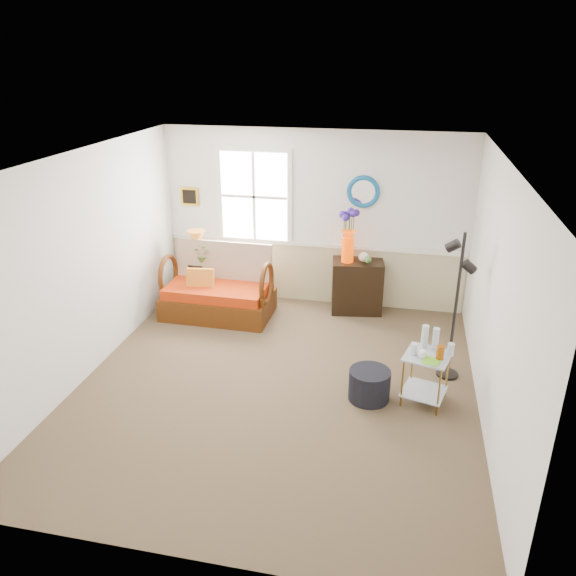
% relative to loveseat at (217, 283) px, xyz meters
% --- Properties ---
extents(floor, '(4.50, 5.00, 0.01)m').
position_rel_loveseat_xyz_m(floor, '(1.26, -1.68, -0.51)').
color(floor, brown).
rests_on(floor, ground).
extents(ceiling, '(4.50, 5.00, 0.01)m').
position_rel_loveseat_xyz_m(ceiling, '(1.26, -1.68, 2.09)').
color(ceiling, white).
rests_on(ceiling, walls).
extents(walls, '(4.51, 5.01, 2.60)m').
position_rel_loveseat_xyz_m(walls, '(1.26, -1.68, 0.79)').
color(walls, white).
rests_on(walls, floor).
extents(wainscot, '(4.46, 0.02, 0.90)m').
position_rel_loveseat_xyz_m(wainscot, '(1.26, 0.80, -0.06)').
color(wainscot, '#C3B887').
rests_on(wainscot, walls).
extents(chair_rail, '(4.46, 0.04, 0.06)m').
position_rel_loveseat_xyz_m(chair_rail, '(1.26, 0.79, 0.41)').
color(chair_rail, white).
rests_on(chair_rail, walls).
extents(window, '(1.14, 0.06, 1.44)m').
position_rel_loveseat_xyz_m(window, '(0.36, 0.79, 1.09)').
color(window, white).
rests_on(window, walls).
extents(picture, '(0.28, 0.03, 0.28)m').
position_rel_loveseat_xyz_m(picture, '(-0.66, 0.80, 1.04)').
color(picture, '#B28B1C').
rests_on(picture, walls).
extents(mirror, '(0.47, 0.07, 0.47)m').
position_rel_loveseat_xyz_m(mirror, '(1.96, 0.80, 1.24)').
color(mirror, '#1169A1').
rests_on(mirror, walls).
extents(loveseat, '(1.56, 0.90, 1.01)m').
position_rel_loveseat_xyz_m(loveseat, '(0.00, 0.00, 0.00)').
color(loveseat, '#683007').
rests_on(loveseat, floor).
extents(throw_pillow, '(0.40, 0.15, 0.39)m').
position_rel_loveseat_xyz_m(throw_pillow, '(-0.23, -0.06, 0.02)').
color(throw_pillow, '#D15004').
rests_on(throw_pillow, loveseat).
extents(lamp_stand, '(0.47, 0.47, 0.64)m').
position_rel_loveseat_xyz_m(lamp_stand, '(-0.45, 0.43, -0.19)').
color(lamp_stand, black).
rests_on(lamp_stand, floor).
extents(table_lamp, '(0.38, 0.38, 0.50)m').
position_rel_loveseat_xyz_m(table_lamp, '(-0.44, 0.41, 0.38)').
color(table_lamp, orange).
rests_on(table_lamp, lamp_stand).
extents(potted_plant, '(0.39, 0.41, 0.25)m').
position_rel_loveseat_xyz_m(potted_plant, '(-0.32, 0.36, 0.26)').
color(potted_plant, '#4C7534').
rests_on(potted_plant, lamp_stand).
extents(cabinet, '(0.79, 0.57, 0.78)m').
position_rel_loveseat_xyz_m(cabinet, '(1.96, 0.58, -0.12)').
color(cabinet, black).
rests_on(cabinet, floor).
extents(flower_vase, '(0.26, 0.26, 0.77)m').
position_rel_loveseat_xyz_m(flower_vase, '(1.81, 0.53, 0.66)').
color(flower_vase, '#DD3A00').
rests_on(flower_vase, cabinet).
extents(side_table, '(0.57, 0.57, 0.59)m').
position_rel_loveseat_xyz_m(side_table, '(2.92, -1.66, -0.21)').
color(side_table, '#A37B2C').
rests_on(side_table, floor).
extents(tabletop_items, '(0.56, 0.56, 0.26)m').
position_rel_loveseat_xyz_m(tabletop_items, '(2.96, -1.63, 0.21)').
color(tabletop_items, silver).
rests_on(tabletop_items, side_table).
extents(floor_lamp, '(0.32, 0.32, 1.78)m').
position_rel_loveseat_xyz_m(floor_lamp, '(3.22, -1.03, 0.38)').
color(floor_lamp, black).
rests_on(floor_lamp, floor).
extents(ottoman, '(0.52, 0.52, 0.35)m').
position_rel_loveseat_xyz_m(ottoman, '(2.33, -1.72, -0.33)').
color(ottoman, black).
rests_on(ottoman, floor).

